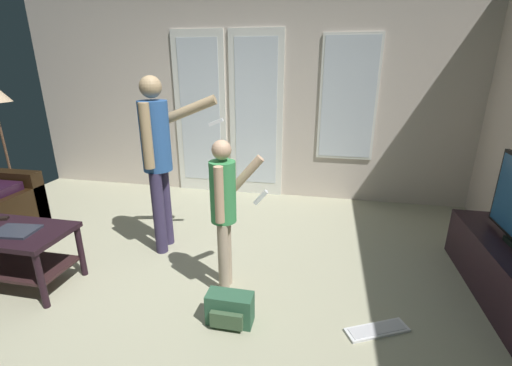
{
  "coord_description": "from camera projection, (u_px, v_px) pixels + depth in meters",
  "views": [
    {
      "loc": [
        1.15,
        -2.17,
        1.73
      ],
      "look_at": [
        0.68,
        0.13,
        0.93
      ],
      "focal_mm": 24.21,
      "sensor_mm": 36.0,
      "label": 1
    }
  ],
  "objects": [
    {
      "name": "ground_plane",
      "position": [
        171.0,
        292.0,
        2.79
      ],
      "size": [
        6.02,
        4.83,
        0.02
      ],
      "primitive_type": "cube",
      "color": "#AAA78A"
    },
    {
      "name": "wall_back_with_doors",
      "position": [
        242.0,
        97.0,
        4.56
      ],
      "size": [
        6.02,
        0.09,
        2.72
      ],
      "color": "beige",
      "rests_on": "ground_plane"
    },
    {
      "name": "coffee_table",
      "position": [
        15.0,
        245.0,
        2.77
      ],
      "size": [
        0.9,
        0.51,
        0.49
      ],
      "color": "black",
      "rests_on": "ground_plane"
    },
    {
      "name": "person_adult",
      "position": [
        158.0,
        150.0,
        3.14
      ],
      "size": [
        0.71,
        0.49,
        1.65
      ],
      "color": "#372F4E",
      "rests_on": "ground_plane"
    },
    {
      "name": "person_child",
      "position": [
        225.0,
        205.0,
        2.59
      ],
      "size": [
        0.41,
        0.36,
        1.23
      ],
      "color": "tan",
      "rests_on": "ground_plane"
    },
    {
      "name": "backpack",
      "position": [
        230.0,
        309.0,
        2.41
      ],
      "size": [
        0.32,
        0.19,
        0.23
      ],
      "color": "#305C42",
      "rests_on": "ground_plane"
    },
    {
      "name": "loose_keyboard",
      "position": [
        377.0,
        330.0,
        2.36
      ],
      "size": [
        0.45,
        0.31,
        0.02
      ],
      "color": "white",
      "rests_on": "ground_plane"
    },
    {
      "name": "laptop_closed",
      "position": [
        15.0,
        231.0,
        2.69
      ],
      "size": [
        0.34,
        0.26,
        0.02
      ],
      "primitive_type": "cube",
      "rotation": [
        0.0,
        0.0,
        0.11
      ],
      "color": "#2C303C",
      "rests_on": "coffee_table"
    }
  ]
}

